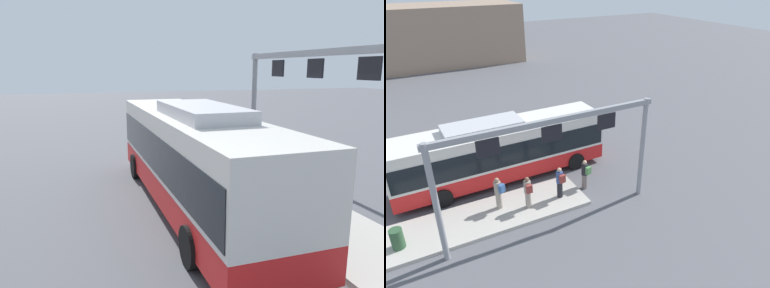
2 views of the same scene
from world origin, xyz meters
TOP-DOWN VIEW (x-y plane):
  - ground_plane at (0.00, 0.00)m, footprint 120.00×120.00m
  - platform_curb at (-2.03, -3.18)m, footprint 10.00×2.80m
  - bus_main at (-0.01, -0.00)m, footprint 11.54×2.83m
  - person_boarding at (3.39, -3.20)m, footprint 0.45×0.59m
  - person_waiting_near at (1.79, -3.49)m, footprint 0.38×0.56m
  - person_waiting_mid at (0.08, -3.53)m, footprint 0.35×0.53m
  - person_waiting_far at (-1.16, -2.90)m, footprint 0.54×0.60m
  - platform_sign_gantry at (0.78, -4.95)m, footprint 10.04×0.24m

SIDE VIEW (x-z plane):
  - ground_plane at x=0.00m, z-range 0.00..0.00m
  - platform_curb at x=-2.03m, z-range 0.00..0.16m
  - person_boarding at x=3.39m, z-range 0.06..1.73m
  - person_waiting_near at x=1.79m, z-range 0.22..1.89m
  - person_waiting_mid at x=0.08m, z-range 0.22..1.89m
  - person_waiting_far at x=-1.16m, z-range 0.22..1.89m
  - bus_main at x=-0.01m, z-range 0.08..3.54m
  - platform_sign_gantry at x=0.78m, z-range 1.19..6.39m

